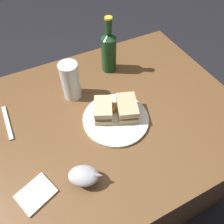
% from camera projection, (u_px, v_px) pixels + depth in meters
% --- Properties ---
extents(ground_plane, '(6.00, 6.00, 0.00)m').
position_uv_depth(ground_plane, '(110.00, 180.00, 1.47)').
color(ground_plane, black).
extents(dining_table, '(1.09, 0.86, 0.71)m').
position_uv_depth(dining_table, '(109.00, 155.00, 1.19)').
color(dining_table, brown).
rests_on(dining_table, ground).
extents(plate, '(0.26, 0.26, 0.01)m').
position_uv_depth(plate, '(116.00, 119.00, 0.89)').
color(plate, silver).
rests_on(plate, dining_table).
extents(sandwich_half_left, '(0.11, 0.13, 0.06)m').
position_uv_depth(sandwich_half_left, '(127.00, 108.00, 0.88)').
color(sandwich_half_left, '#CCB284').
rests_on(sandwich_half_left, plate).
extents(sandwich_half_right, '(0.10, 0.12, 0.06)m').
position_uv_depth(sandwich_half_right, '(103.00, 110.00, 0.87)').
color(sandwich_half_right, beige).
rests_on(sandwich_half_right, plate).
extents(potato_wedge_front, '(0.04, 0.04, 0.02)m').
position_uv_depth(potato_wedge_front, '(130.00, 105.00, 0.92)').
color(potato_wedge_front, '#AD702D').
rests_on(potato_wedge_front, plate).
extents(potato_wedge_middle, '(0.06, 0.04, 0.02)m').
position_uv_depth(potato_wedge_middle, '(124.00, 104.00, 0.92)').
color(potato_wedge_middle, '#B77F33').
rests_on(potato_wedge_middle, plate).
extents(potato_wedge_back, '(0.05, 0.04, 0.02)m').
position_uv_depth(potato_wedge_back, '(115.00, 108.00, 0.91)').
color(potato_wedge_back, '#B77F33').
rests_on(potato_wedge_back, plate).
extents(potato_wedge_left_edge, '(0.05, 0.05, 0.02)m').
position_uv_depth(potato_wedge_left_edge, '(109.00, 104.00, 0.92)').
color(potato_wedge_left_edge, '#B77F33').
rests_on(potato_wedge_left_edge, plate).
extents(potato_wedge_right_edge, '(0.05, 0.04, 0.02)m').
position_uv_depth(potato_wedge_right_edge, '(101.00, 106.00, 0.91)').
color(potato_wedge_right_edge, gold).
rests_on(potato_wedge_right_edge, plate).
extents(pint_glass, '(0.08, 0.08, 0.17)m').
position_uv_depth(pint_glass, '(71.00, 82.00, 0.92)').
color(pint_glass, white).
rests_on(pint_glass, dining_table).
extents(gravy_boat, '(0.12, 0.11, 0.06)m').
position_uv_depth(gravy_boat, '(84.00, 176.00, 0.70)').
color(gravy_boat, '#B7B7BC').
rests_on(gravy_boat, dining_table).
extents(cider_bottle, '(0.07, 0.07, 0.26)m').
position_uv_depth(cider_bottle, '(109.00, 51.00, 1.01)').
color(cider_bottle, '#19421E').
rests_on(cider_bottle, dining_table).
extents(napkin, '(0.13, 0.12, 0.01)m').
position_uv_depth(napkin, '(36.00, 194.00, 0.70)').
color(napkin, silver).
rests_on(napkin, dining_table).
extents(fork, '(0.02, 0.18, 0.01)m').
position_uv_depth(fork, '(7.00, 122.00, 0.88)').
color(fork, silver).
rests_on(fork, dining_table).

